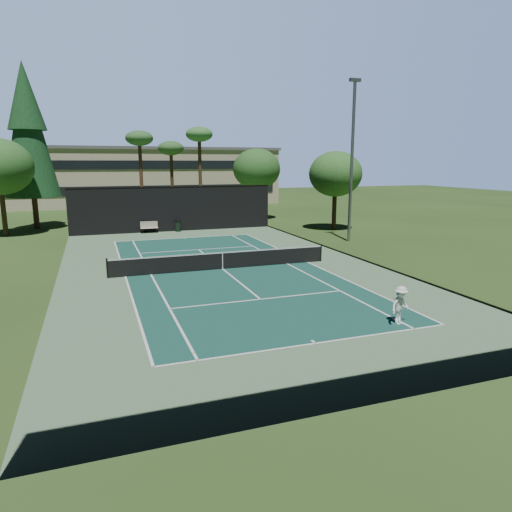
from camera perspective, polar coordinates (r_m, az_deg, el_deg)
The scene contains 21 objects.
ground at distance 26.70m, azimuth -4.19°, elevation -1.66°, with size 160.00×160.00×0.00m, color #2A491B.
apron_slab at distance 26.70m, azimuth -4.19°, elevation -1.65°, with size 18.00×32.00×0.01m, color #587D57.
court_surface at distance 26.70m, azimuth -4.19°, elevation -1.63°, with size 10.97×23.77×0.01m, color #174A40.
court_lines at distance 26.70m, azimuth -4.19°, elevation -1.62°, with size 11.07×23.87×0.01m.
tennis_net at distance 26.58m, azimuth -4.21°, elevation -0.49°, with size 12.90×0.10×1.10m.
fence at distance 26.38m, azimuth -4.29°, elevation 2.62°, with size 18.04×32.05×4.03m.
player at distance 18.42m, azimuth 17.60°, elevation -5.88°, with size 0.97×0.56×1.50m, color white.
tennis_ball_a at distance 15.29m, azimuth -7.79°, elevation -11.92°, with size 0.07×0.07×0.07m, color #ABCB2E.
tennis_ball_b at distance 28.74m, azimuth -7.30°, elevation -0.69°, with size 0.08×0.08×0.08m, color #B6D931.
tennis_ball_c at distance 30.50m, azimuth 0.59°, elevation 0.11°, with size 0.07×0.07×0.07m, color #CBE834.
tennis_ball_d at distance 28.44m, azimuth -13.31°, elevation -1.06°, with size 0.06×0.06×0.06m, color #C4D02F.
park_bench at distance 41.42m, azimuth -13.21°, elevation 3.57°, with size 1.50×0.45×1.02m.
trash_bin at distance 41.76m, azimuth -9.75°, elevation 3.68°, with size 0.56×0.56×0.95m.
pine_tree at distance 47.47m, azimuth -26.70°, elevation 14.57°, with size 4.80×4.80×15.00m.
palm_a at distance 49.35m, azimuth -14.36°, elevation 13.66°, with size 2.80×2.80×9.32m.
palm_b at distance 51.77m, azimuth -10.59°, elevation 12.79°, with size 2.80×2.80×8.42m.
palm_c at distance 49.35m, azimuth -7.10°, elevation 14.41°, with size 2.80×2.80×9.77m.
decid_tree_a at distance 50.01m, azimuth 0.09°, elevation 10.81°, with size 5.12×5.12×7.62m.
decid_tree_b at distance 42.55m, azimuth 9.90°, elevation 10.04°, with size 4.80×4.80×7.14m.
campus_building at distance 71.40m, azimuth -14.31°, elevation 9.71°, with size 40.50×12.50×8.30m.
light_pole at distance 36.35m, azimuth 11.90°, elevation 11.91°, with size 0.90×0.25×12.22m.
Camera 1 is at (-6.87, -25.07, 6.11)m, focal length 32.00 mm.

